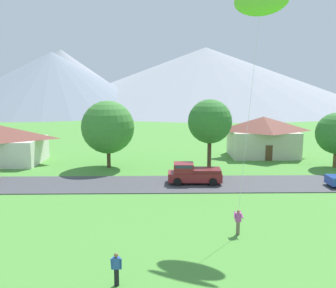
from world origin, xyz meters
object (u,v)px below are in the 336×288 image
tree_left_of_center (210,122)px  watcher_person (116,269)px  house_leftmost (0,143)px  house_left_center (263,136)px  kite_flyer_with_kite (261,0)px  tree_center (108,127)px  pickup_truck_maroon_west_side (193,173)px

tree_left_of_center → watcher_person: size_ratio=4.83×
house_leftmost → house_left_center: 33.87m
house_leftmost → watcher_person: house_leftmost is taller
kite_flyer_with_kite → watcher_person: 19.70m
tree_center → house_leftmost: bearing=169.1°
kite_flyer_with_kite → watcher_person: kite_flyer_with_kite is taller
house_left_center → pickup_truck_maroon_west_side: (-10.61, -13.87, -1.74)m
house_leftmost → tree_left_of_center: 25.99m
pickup_truck_maroon_west_side → watcher_person: pickup_truck_maroon_west_side is taller
house_leftmost → tree_center: bearing=-10.9°
pickup_truck_maroon_west_side → kite_flyer_with_kite: size_ratio=0.32×
tree_left_of_center → tree_center: bearing=166.6°
tree_left_of_center → tree_center: size_ratio=1.03×
house_leftmost → pickup_truck_maroon_west_side: bearing=-23.8°
tree_center → kite_flyer_with_kite: (13.07, -16.01, 10.60)m
watcher_person → house_leftmost: bearing=121.9°
tree_left_of_center → pickup_truck_maroon_west_side: bearing=-114.4°
tree_center → kite_flyer_with_kite: size_ratio=0.47×
pickup_truck_maroon_west_side → kite_flyer_with_kite: kite_flyer_with_kite is taller
pickup_truck_maroon_west_side → tree_center: bearing=141.1°
house_leftmost → kite_flyer_with_kite: size_ratio=0.64×
tree_center → watcher_person: tree_center is taller
house_left_center → tree_center: (-19.92, -6.36, 1.95)m
kite_flyer_with_kite → watcher_person: bearing=-132.8°
pickup_truck_maroon_west_side → kite_flyer_with_kite: bearing=-66.1°
house_leftmost → house_left_center: house_left_center is taller
pickup_truck_maroon_west_side → kite_flyer_with_kite: (3.76, -8.49, 14.29)m
tree_left_of_center → watcher_person: (-7.48, -23.08, -4.78)m
kite_flyer_with_kite → watcher_person: (-9.07, -9.80, -14.48)m
house_leftmost → watcher_person: bearing=-58.1°
house_leftmost → tree_center: 14.19m
tree_left_of_center → watcher_person: 24.73m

